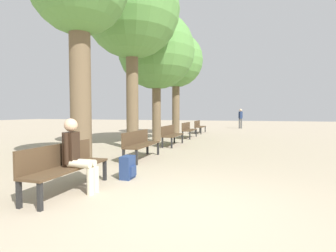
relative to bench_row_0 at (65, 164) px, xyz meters
name	(u,v)px	position (x,y,z in m)	size (l,w,h in m)	color
ground_plane	(180,210)	(2.13, -0.28, -0.49)	(80.00, 80.00, 0.00)	tan
bench_row_0	(65,164)	(0.00, 0.00, 0.00)	(0.46, 1.82, 0.83)	#4C3823
bench_row_1	(140,142)	(0.00, 3.32, 0.00)	(0.46, 1.82, 0.83)	#4C3823
bench_row_2	(171,134)	(0.00, 6.65, 0.00)	(0.46, 1.82, 0.83)	#4C3823
bench_row_3	(188,129)	(0.00, 9.97, 0.00)	(0.46, 1.82, 0.83)	#4C3823
bench_row_4	(199,126)	(0.00, 13.29, 0.00)	(0.46, 1.82, 0.83)	#4C3823
tree_row_1	(132,11)	(-1.09, 5.22, 4.60)	(3.54, 3.54, 6.92)	brown
tree_row_2	(156,51)	(-1.09, 7.94, 3.73)	(3.58, 3.58, 6.05)	brown
tree_row_3	(176,61)	(-1.09, 11.46, 3.94)	(3.21, 3.21, 6.09)	brown
person_seated	(77,153)	(0.22, 0.04, 0.18)	(0.60, 0.34, 1.27)	beige
backpack	(128,168)	(0.67, 1.12, -0.26)	(0.26, 0.34, 0.47)	navy
pedestrian_near	(241,117)	(2.49, 19.24, 0.47)	(0.34, 0.29, 1.67)	#4C4C4C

